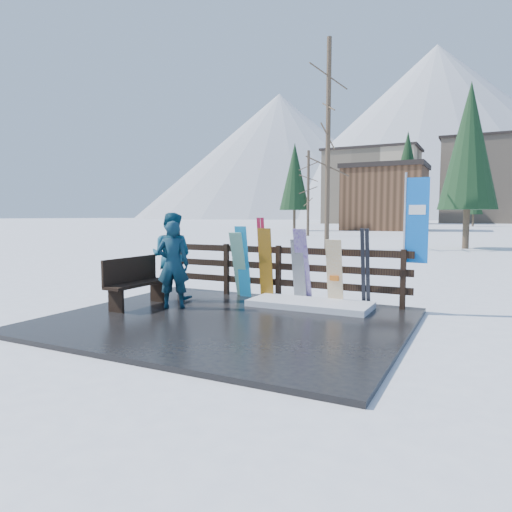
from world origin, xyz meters
The scene contains 19 objects.
ground centered at (0.00, 0.00, 0.00)m, with size 700.00×700.00×0.00m, color white.
deck centered at (0.00, 0.00, 0.04)m, with size 6.00×5.00×0.08m, color black.
fence centered at (0.00, 2.20, 0.74)m, with size 5.60×0.10×1.15m.
snow_patch centered at (0.94, 1.60, 0.14)m, with size 2.38×1.00×0.12m, color white.
bench centered at (-2.19, 0.14, 0.60)m, with size 0.41×1.50×0.97m.
snowboard_0 centered at (-0.75, 1.98, 0.86)m, with size 0.27×0.03×1.58m, color #1C93CD.
snowboard_1 centered at (-0.85, 1.98, 0.80)m, with size 0.30×0.03×1.48m, color white.
snowboard_2 centered at (-0.20, 1.98, 0.84)m, with size 0.30×0.03×1.54m, color #FF9C10.
snowboard_3 centered at (0.64, 1.98, 0.84)m, with size 0.27×0.03×1.59m, color silver.
snowboard_4 centered at (0.55, 1.98, 0.74)m, with size 0.26×0.03×1.34m, color black.
snowboard_5 centered at (1.32, 1.98, 0.74)m, with size 0.32×0.03×1.34m, color white.
ski_pair_a centered at (-0.32, 2.05, 0.96)m, with size 0.16×0.23×1.75m.
ski_pair_b centered at (1.91, 2.05, 0.85)m, with size 0.17×0.30×1.55m.
rental_flag centered at (2.76, 2.25, 1.69)m, with size 0.45×0.04×2.60m.
person_front centered at (-1.42, 0.35, 0.93)m, with size 0.62×0.41×1.70m, color #144853.
person_back centered at (-1.99, 1.07, 1.01)m, with size 0.90×0.70×1.86m, color navy.
resort_buildings centered at (1.03, 115.41, 9.81)m, with size 73.00×87.60×22.60m.
trees centered at (4.41, 48.31, 6.10)m, with size 42.05×68.73×14.21m.
mountains centered at (-10.50, 328.41, 50.20)m, with size 520.00×260.00×120.00m.
Camera 1 is at (3.96, -6.77, 1.86)m, focal length 32.00 mm.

